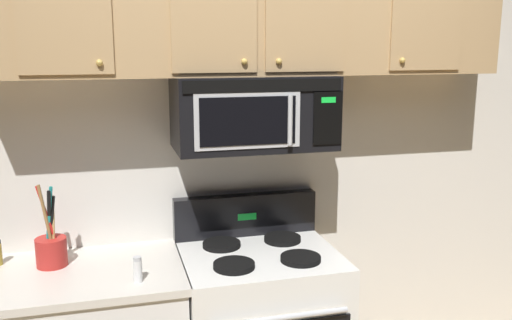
{
  "coord_description": "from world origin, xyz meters",
  "views": [
    {
      "loc": [
        -0.68,
        -2.03,
        1.89
      ],
      "look_at": [
        0.0,
        0.49,
        1.35
      ],
      "focal_mm": 38.96,
      "sensor_mm": 36.0,
      "label": 1
    }
  ],
  "objects": [
    {
      "name": "utensil_crock_red",
      "position": [
        -0.96,
        0.52,
        0.99
      ],
      "size": [
        0.14,
        0.14,
        0.39
      ],
      "color": "red",
      "rests_on": "counter_segment"
    },
    {
      "name": "back_wall",
      "position": [
        0.0,
        0.79,
        1.35
      ],
      "size": [
        5.2,
        0.1,
        2.7
      ],
      "primitive_type": "cube",
      "color": "silver",
      "rests_on": "ground_plane"
    },
    {
      "name": "salt_shaker",
      "position": [
        -0.59,
        0.24,
        0.96
      ],
      "size": [
        0.04,
        0.04,
        0.11
      ],
      "color": "white",
      "rests_on": "counter_segment"
    },
    {
      "name": "upper_cabinets",
      "position": [
        -0.0,
        0.57,
        2.02
      ],
      "size": [
        2.5,
        0.36,
        0.55
      ],
      "color": "tan"
    },
    {
      "name": "over_range_microwave",
      "position": [
        -0.0,
        0.54,
        1.58
      ],
      "size": [
        0.76,
        0.43,
        0.35
      ],
      "color": "black"
    }
  ]
}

